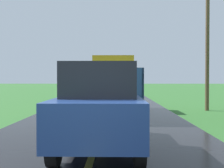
% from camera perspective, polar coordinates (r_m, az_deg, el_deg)
% --- Properties ---
extents(banana_truck_near, '(2.38, 5.82, 2.80)m').
position_cam_1_polar(banana_truck_near, '(13.13, 0.27, 0.21)').
color(banana_truck_near, '#2D2D30').
rests_on(banana_truck_near, road_surface).
extents(utility_pole_roadside, '(1.88, 0.20, 7.45)m').
position_cam_1_polar(utility_pole_roadside, '(15.18, 19.81, 9.81)').
color(utility_pole_roadside, brown).
rests_on(utility_pole_roadside, ground).
extents(following_car, '(1.74, 4.10, 1.92)m').
position_cam_1_polar(following_car, '(6.00, -2.43, -4.65)').
color(following_car, navy).
rests_on(following_car, road_surface).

